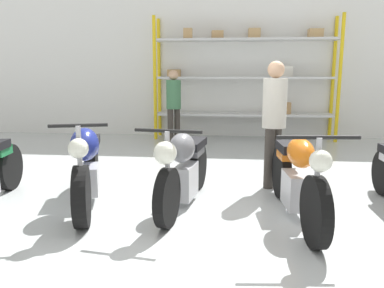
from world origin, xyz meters
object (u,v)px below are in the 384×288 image
(motorcycle_blue, at_px, (87,165))
(motorcycle_orange, at_px, (297,177))
(shelving_rack, at_px, (246,74))
(person_near_rack, at_px, (174,101))
(person_browsing, at_px, (274,114))
(motorcycle_grey, at_px, (184,168))

(motorcycle_blue, distance_m, motorcycle_orange, 2.42)
(shelving_rack, distance_m, person_near_rack, 1.93)
(shelving_rack, relative_size, person_browsing, 2.50)
(motorcycle_orange, distance_m, person_browsing, 1.28)
(shelving_rack, xyz_separation_m, motorcycle_orange, (0.36, -5.13, -1.08))
(motorcycle_grey, bearing_deg, shelving_rack, 178.07)
(shelving_rack, height_order, person_browsing, shelving_rack)
(motorcycle_grey, bearing_deg, motorcycle_orange, 85.19)
(motorcycle_blue, bearing_deg, person_near_rack, 157.18)
(motorcycle_grey, height_order, person_near_rack, person_near_rack)
(shelving_rack, bearing_deg, person_browsing, -86.63)
(shelving_rack, relative_size, person_near_rack, 2.63)
(shelving_rack, height_order, motorcycle_blue, shelving_rack)
(motorcycle_blue, distance_m, person_near_rack, 4.07)
(motorcycle_blue, relative_size, motorcycle_grey, 1.01)
(motorcycle_grey, xyz_separation_m, person_browsing, (1.12, 0.86, 0.55))
(shelving_rack, bearing_deg, motorcycle_blue, -112.59)
(shelving_rack, distance_m, motorcycle_grey, 5.04)
(shelving_rack, xyz_separation_m, person_browsing, (0.23, -3.98, -0.54))
(motorcycle_blue, height_order, person_browsing, person_browsing)
(person_browsing, height_order, person_near_rack, person_browsing)
(person_browsing, bearing_deg, motorcycle_orange, 134.63)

